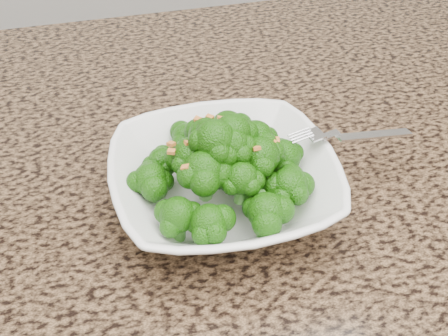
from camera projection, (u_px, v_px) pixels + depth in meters
name	position (u px, v px, depth m)	size (l,w,h in m)	color
granite_counter	(225.00, 219.00, 0.62)	(1.64, 1.04, 0.03)	brown
bowl	(224.00, 183.00, 0.60)	(0.24, 0.24, 0.06)	white
broccoli_pile	(224.00, 134.00, 0.56)	(0.21, 0.21, 0.07)	#1E600B
garlic_topping	(224.00, 102.00, 0.53)	(0.13, 0.13, 0.01)	orange
fork	(333.00, 135.00, 0.60)	(0.17, 0.03, 0.01)	silver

